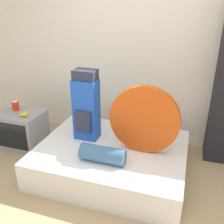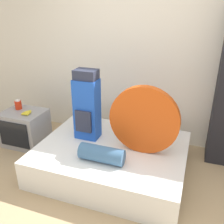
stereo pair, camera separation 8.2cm
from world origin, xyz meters
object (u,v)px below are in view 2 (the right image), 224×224
television (25,128)px  canister (18,105)px  backpack (87,106)px  sleeping_roll (102,154)px  tent_bag (144,120)px

television → canister: (-0.12, 0.07, 0.32)m
backpack → sleeping_roll: backpack is taller
television → canister: canister is taller
backpack → canister: 1.22m
sleeping_roll → television: (-1.44, 0.54, -0.19)m
television → backpack: bearing=-4.3°
sleeping_roll → television: bearing=159.6°
tent_bag → sleeping_roll: 0.60m
backpack → tent_bag: bearing=-7.3°
backpack → television: backpack is taller
canister → sleeping_roll: bearing=-21.3°
sleeping_roll → television: size_ratio=0.84×
tent_bag → sleeping_roll: bearing=-135.8°
backpack → canister: (-1.19, 0.15, -0.20)m
backpack → sleeping_roll: (0.37, -0.45, -0.34)m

